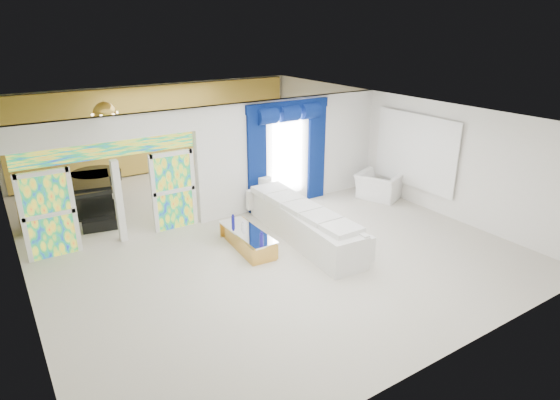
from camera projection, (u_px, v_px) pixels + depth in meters
floor at (245, 228)px, 11.92m from camera, size 12.00×12.00×0.00m
dividing_wall at (293, 151)px, 13.26m from camera, size 5.70×0.18×3.00m
dividing_header at (106, 129)px, 10.28m from camera, size 4.30×0.18×0.55m
stained_panel_left at (49, 215)px, 10.18m from camera, size 0.95×0.04×2.00m
stained_panel_right at (174, 191)px, 11.62m from camera, size 0.95×0.04×2.00m
stained_transom at (109, 150)px, 10.45m from camera, size 4.00×0.05×0.35m
window_pane at (287, 155)px, 13.07m from camera, size 1.00×0.02×2.30m
blue_drape_left at (257, 162)px, 12.56m from camera, size 0.55×0.10×2.80m
blue_drape_right at (316, 152)px, 13.57m from camera, size 0.55×0.10×2.80m
blue_pelmet at (288, 106)px, 12.56m from camera, size 2.60×0.12×0.25m
wall_mirror at (415, 151)px, 13.09m from camera, size 0.04×2.70×1.90m
gold_curtains at (160, 129)px, 16.01m from camera, size 9.70×0.12×2.90m
white_sofa at (303, 224)px, 11.23m from camera, size 1.17×4.07×0.77m
coffee_table at (248, 240)px, 10.85m from camera, size 0.73×1.83×0.40m
console_table at (274, 202)px, 13.13m from camera, size 1.18×0.39×0.39m
table_lamp at (265, 188)px, 12.80m from camera, size 0.36×0.36×0.58m
armchair at (379, 186)px, 13.83m from camera, size 1.41×1.49×0.77m
grand_piano at (86, 195)px, 12.96m from camera, size 1.64×1.97×0.89m
piano_bench at (101, 224)px, 11.81m from camera, size 0.92×0.50×0.29m
tv_console at (33, 217)px, 11.60m from camera, size 0.63×0.59×0.80m
chandelier at (105, 113)px, 12.47m from camera, size 0.60×0.60×0.60m
decanters at (247, 228)px, 10.76m from camera, size 0.18×1.33×0.19m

